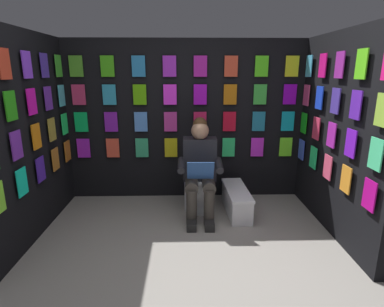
# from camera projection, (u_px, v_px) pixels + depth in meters

# --- Properties ---
(ground_plane) EXTENTS (30.00, 30.00, 0.00)m
(ground_plane) POSITION_uv_depth(u_px,v_px,m) (187.00, 285.00, 2.57)
(ground_plane) COLOR gray
(display_wall_back) EXTENTS (3.24, 0.14, 2.13)m
(display_wall_back) POSITION_uv_depth(u_px,v_px,m) (185.00, 121.00, 4.21)
(display_wall_back) COLOR black
(display_wall_back) RESTS_ON ground
(display_wall_left) EXTENTS (0.14, 1.93, 2.13)m
(display_wall_left) POSITION_uv_depth(u_px,v_px,m) (339.00, 135.00, 3.27)
(display_wall_left) COLOR black
(display_wall_left) RESTS_ON ground
(display_wall_right) EXTENTS (0.14, 1.93, 2.13)m
(display_wall_right) POSITION_uv_depth(u_px,v_px,m) (28.00, 137.00, 3.19)
(display_wall_right) COLOR black
(display_wall_right) RESTS_ON ground
(toilet) EXTENTS (0.41, 0.56, 0.77)m
(toilet) POSITION_uv_depth(u_px,v_px,m) (199.00, 183.00, 3.98)
(toilet) COLOR white
(toilet) RESTS_ON ground
(person_reading) EXTENTS (0.53, 0.69, 1.19)m
(person_reading) POSITION_uv_depth(u_px,v_px,m) (200.00, 168.00, 3.69)
(person_reading) COLOR black
(person_reading) RESTS_ON ground
(comic_longbox_near) EXTENTS (0.29, 0.81, 0.31)m
(comic_longbox_near) POSITION_uv_depth(u_px,v_px,m) (236.00, 200.00, 3.87)
(comic_longbox_near) COLOR silver
(comic_longbox_near) RESTS_ON ground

